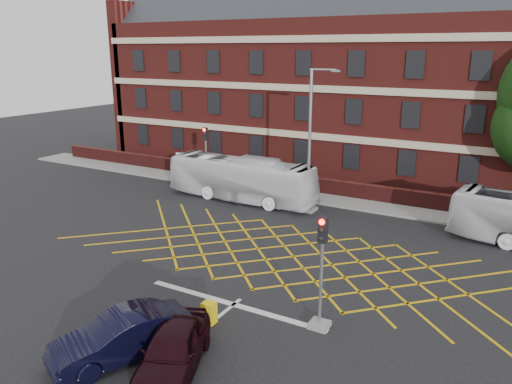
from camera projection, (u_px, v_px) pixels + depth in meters
The scene contains 14 objects.
ground at pixel (274, 272), 22.76m from camera, with size 120.00×120.00×0.00m, color black.
victorian_building at pixel (409, 75), 38.86m from camera, with size 51.00×12.17×20.40m.
boundary_wall at pixel (364, 192), 33.47m from camera, with size 56.00×0.50×1.10m, color #441312.
far_pavement at pixel (359, 203), 32.77m from camera, with size 60.00×3.00×0.12m, color slate.
box_junction_hatching at pixel (293, 256), 24.43m from camera, with size 11.50×0.12×0.02m, color #CC990C.
stop_line at pixel (234, 304), 19.83m from camera, with size 8.00×0.30×0.02m, color silver.
bus_left at pixel (241, 179), 33.25m from camera, with size 2.45×10.45×2.91m, color white.
car_navy at pixel (122, 336), 16.26m from camera, with size 1.63×4.66×1.54m, color black.
car_maroon at pixel (173, 349), 15.63m from camera, with size 1.74×4.33×1.48m, color black.
traffic_light_near at pixel (321, 283), 17.73m from camera, with size 0.70×0.70×4.27m.
traffic_light_far at pixel (206, 161), 37.05m from camera, with size 0.70×0.70×4.27m.
street_lamp at pixel (310, 165), 30.53m from camera, with size 2.25×1.00×8.71m.
direction_signs at pixel (182, 163), 38.35m from camera, with size 1.10×0.16×2.20m.
utility_cabinet at pixel (209, 313), 18.42m from camera, with size 0.48×0.39×0.83m, color yellow.
Camera 1 is at (9.58, -18.55, 9.79)m, focal length 35.00 mm.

